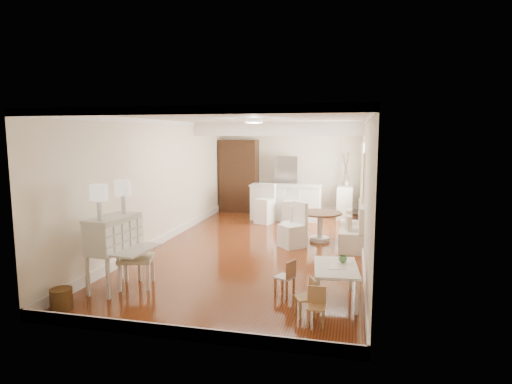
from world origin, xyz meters
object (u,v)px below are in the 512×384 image
at_px(kids_chair_b, 285,276).
at_px(bar_stool_left, 265,204).
at_px(secretary_bureau, 114,253).
at_px(kids_chair_a, 305,297).
at_px(fridge, 297,185).
at_px(bar_stool_right, 291,205).
at_px(wicker_basket, 61,299).
at_px(breakfast_counter, 286,202).
at_px(pantry_cabinet, 239,176).
at_px(gustavian_armchair, 136,257).
at_px(dining_table, 320,227).
at_px(slip_chair_far, 293,223).
at_px(kids_chair_c, 316,307).
at_px(slip_chair_near, 292,225).
at_px(kids_table, 336,283).
at_px(sideboard, 345,202).

height_order(kids_chair_b, bar_stool_left, bar_stool_left).
height_order(secretary_bureau, kids_chair_a, secretary_bureau).
bearing_deg(fridge, bar_stool_right, -89.42).
height_order(wicker_basket, bar_stool_right, bar_stool_right).
relative_size(secretary_bureau, breakfast_counter, 0.58).
bearing_deg(pantry_cabinet, gustavian_armchair, -88.41).
bearing_deg(wicker_basket, dining_table, 55.76).
xyz_separation_m(pantry_cabinet, fridge, (1.90, -0.03, -0.25)).
relative_size(gustavian_armchair, wicker_basket, 3.21).
distance_m(gustavian_armchair, bar_stool_left, 5.50).
relative_size(dining_table, slip_chair_far, 1.16).
height_order(wicker_basket, kids_chair_b, kids_chair_b).
bearing_deg(slip_chair_far, bar_stool_left, -106.98).
height_order(kids_chair_c, slip_chair_far, slip_chair_far).
xyz_separation_m(wicker_basket, bar_stool_right, (2.30, 6.67, 0.36)).
bearing_deg(kids_chair_a, bar_stool_left, 172.18).
relative_size(kids_chair_c, slip_chair_near, 0.50).
bearing_deg(slip_chair_near, bar_stool_right, 147.22).
bearing_deg(kids_table, breakfast_counter, 106.08).
height_order(wicker_basket, dining_table, dining_table).
xyz_separation_m(gustavian_armchair, wicker_basket, (-0.58, -1.10, -0.34)).
xyz_separation_m(slip_chair_far, bar_stool_left, (-1.04, 1.80, 0.12)).
height_order(kids_chair_b, pantry_cabinet, pantry_cabinet).
height_order(secretary_bureau, slip_chair_near, secretary_bureau).
xyz_separation_m(wicker_basket, kids_chair_b, (3.00, 1.33, 0.12)).
bearing_deg(kids_table, kids_chair_a, -120.51).
bearing_deg(secretary_bureau, sideboard, 68.59).
distance_m(secretary_bureau, slip_chair_near, 4.01).
distance_m(wicker_basket, fridge, 8.51).
relative_size(dining_table, fridge, 0.56).
bearing_deg(bar_stool_left, kids_chair_b, -53.18).
distance_m(secretary_bureau, wicker_basket, 1.08).
xyz_separation_m(dining_table, sideboard, (0.50, 3.02, 0.14)).
height_order(kids_chair_c, pantry_cabinet, pantry_cabinet).
relative_size(bar_stool_left, pantry_cabinet, 0.48).
height_order(kids_chair_a, slip_chair_near, slip_chair_near).
xyz_separation_m(secretary_bureau, kids_table, (3.50, 0.29, -0.33)).
height_order(gustavian_armchair, bar_stool_left, bar_stool_left).
xyz_separation_m(bar_stool_left, fridge, (0.69, 1.67, 0.35)).
xyz_separation_m(kids_chair_a, pantry_cabinet, (-3.02, 7.62, 0.89)).
distance_m(kids_chair_a, bar_stool_right, 6.20).
distance_m(kids_chair_c, bar_stool_left, 6.51).
relative_size(kids_chair_a, fridge, 0.29).
xyz_separation_m(kids_table, sideboard, (-0.02, 6.60, 0.22)).
distance_m(dining_table, slip_chair_far, 0.64).
relative_size(kids_chair_c, slip_chair_far, 0.58).
height_order(gustavian_armchair, dining_table, gustavian_armchair).
relative_size(kids_chair_b, slip_chair_far, 0.64).
relative_size(pantry_cabinet, fridge, 1.28).
relative_size(gustavian_armchair, fridge, 0.55).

